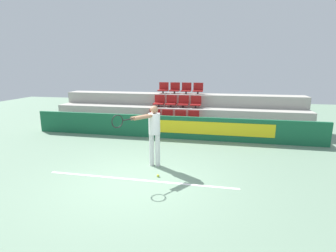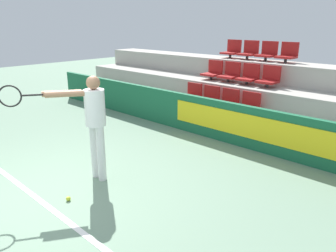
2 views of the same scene
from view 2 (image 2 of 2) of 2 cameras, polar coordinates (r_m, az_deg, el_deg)
ground_plane at (r=5.19m, az=-22.21°, el=-11.67°), size 30.00×30.00×0.00m
court_baseline at (r=5.20m, az=-21.92°, el=-11.54°), size 4.72×0.08×0.01m
barrier_wall at (r=7.28m, az=6.10°, el=1.67°), size 11.05×0.14×0.86m
bleacher_tier_front at (r=7.75m, az=8.09°, el=1.16°), size 10.65×0.85×0.49m
bleacher_tier_middle at (r=8.38m, az=11.57°, el=3.97°), size 10.65×0.85×0.98m
bleacher_tier_back at (r=9.05m, az=14.57°, el=6.37°), size 10.65×0.85×1.47m
stadium_chair_0 at (r=8.19m, az=4.15°, el=5.41°), size 0.43×0.41×0.49m
stadium_chair_1 at (r=7.88m, az=7.14°, el=4.82°), size 0.43×0.41×0.49m
stadium_chair_2 at (r=7.58m, az=10.35°, el=4.17°), size 0.43×0.41×0.49m
stadium_chair_3 at (r=7.32m, az=13.81°, el=3.46°), size 0.43×0.41×0.49m
stadium_chair_4 at (r=8.77m, az=7.81°, el=9.38°), size 0.43×0.41×0.49m
stadium_chair_5 at (r=8.48m, az=10.74°, el=8.96°), size 0.43×0.41×0.49m
stadium_chair_6 at (r=8.21m, az=13.86°, el=8.47°), size 0.43×0.41×0.49m
stadium_chair_7 at (r=7.97m, az=17.18°, el=7.93°), size 0.43×0.41×0.49m
stadium_chair_8 at (r=9.42m, az=11.06°, el=12.80°), size 0.43×0.41×0.49m
stadium_chair_9 at (r=9.15m, az=13.91°, el=12.48°), size 0.43×0.41×0.49m
stadium_chair_10 at (r=8.90m, az=16.91°, el=12.11°), size 0.43×0.41×0.49m
stadium_chair_11 at (r=8.68m, az=20.08°, el=11.68°), size 0.43×0.41×0.49m
tennis_player at (r=5.15m, az=-13.26°, el=1.45°), size 0.89×1.28×1.67m
tennis_ball at (r=4.97m, az=-16.97°, el=-12.00°), size 0.07×0.07×0.07m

